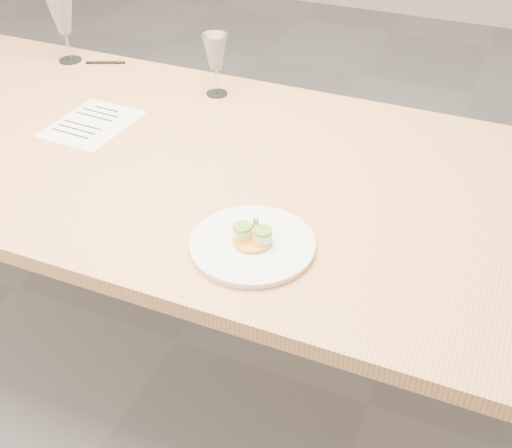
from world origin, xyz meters
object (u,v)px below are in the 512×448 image
at_px(dining_table, 157,170).
at_px(recipe_sheet, 92,124).
at_px(dinner_plate, 253,244).
at_px(ballpoint_pen, 106,62).
at_px(wine_glass_2, 215,53).
at_px(wine_glass_1, 62,16).

distance_m(dining_table, recipe_sheet, 0.25).
bearing_deg(dinner_plate, ballpoint_pen, 139.78).
height_order(dining_table, ballpoint_pen, ballpoint_pen).
relative_size(recipe_sheet, wine_glass_2, 1.43).
bearing_deg(dining_table, wine_glass_1, 144.55).
distance_m(dinner_plate, wine_glass_1, 1.19).
xyz_separation_m(ballpoint_pen, wine_glass_1, (-0.13, -0.03, 0.15)).
bearing_deg(dinner_plate, wine_glass_2, 121.42).
bearing_deg(dining_table, dinner_plate, -35.16).
xyz_separation_m(dinner_plate, wine_glass_2, (-0.39, 0.65, 0.12)).
bearing_deg(ballpoint_pen, wine_glass_2, -31.55).
distance_m(dinner_plate, recipe_sheet, 0.72).
distance_m(dining_table, wine_glass_2, 0.41).
height_order(recipe_sheet, wine_glass_2, wine_glass_2).
bearing_deg(wine_glass_2, wine_glass_1, 176.08).
xyz_separation_m(wine_glass_1, wine_glass_2, (0.57, -0.04, -0.02)).
height_order(wine_glass_1, wine_glass_2, wine_glass_1).
xyz_separation_m(dinner_plate, recipe_sheet, (-0.64, 0.33, -0.01)).
distance_m(wine_glass_1, wine_glass_2, 0.57).
xyz_separation_m(recipe_sheet, ballpoint_pen, (-0.20, 0.38, 0.00)).
bearing_deg(recipe_sheet, dining_table, -8.26).
bearing_deg(wine_glass_2, dining_table, -91.88).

